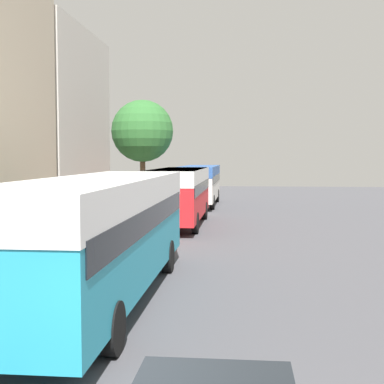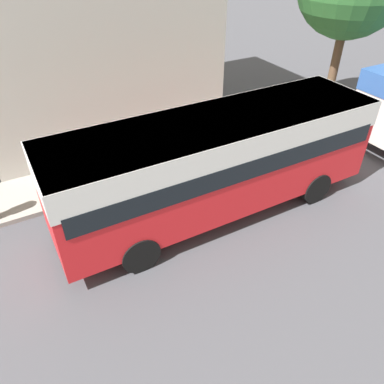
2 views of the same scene
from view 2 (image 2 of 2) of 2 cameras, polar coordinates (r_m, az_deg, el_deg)
bus_following at (r=10.32m, az=3.94°, el=5.79°), size 2.53×9.36×2.96m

